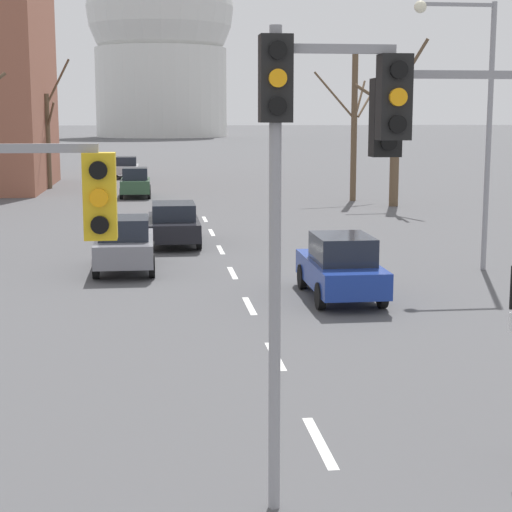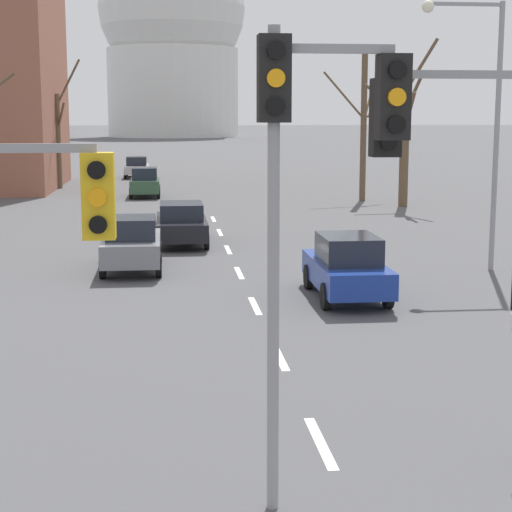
% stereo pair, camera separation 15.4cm
% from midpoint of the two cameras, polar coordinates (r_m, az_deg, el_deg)
% --- Properties ---
extents(lane_stripe_1, '(0.16, 2.00, 0.01)m').
position_cam_midpoint_polar(lane_stripe_1, '(12.65, 3.90, -12.27)').
color(lane_stripe_1, silver).
rests_on(lane_stripe_1, ground_plane).
extents(lane_stripe_2, '(0.16, 2.00, 0.01)m').
position_cam_midpoint_polar(lane_stripe_2, '(16.86, 1.03, -6.68)').
color(lane_stripe_2, silver).
rests_on(lane_stripe_2, ground_plane).
extents(lane_stripe_3, '(0.16, 2.00, 0.01)m').
position_cam_midpoint_polar(lane_stripe_3, '(21.19, -0.65, -3.34)').
color(lane_stripe_3, silver).
rests_on(lane_stripe_3, ground_plane).
extents(lane_stripe_4, '(0.16, 2.00, 0.01)m').
position_cam_midpoint_polar(lane_stripe_4, '(25.58, -1.75, -1.13)').
color(lane_stripe_4, silver).
rests_on(lane_stripe_4, ground_plane).
extents(lane_stripe_5, '(0.16, 2.00, 0.01)m').
position_cam_midpoint_polar(lane_stripe_5, '(30.00, -2.53, 0.42)').
color(lane_stripe_5, silver).
rests_on(lane_stripe_5, ground_plane).
extents(lane_stripe_6, '(0.16, 2.00, 0.01)m').
position_cam_midpoint_polar(lane_stripe_6, '(34.44, -3.10, 1.58)').
color(lane_stripe_6, silver).
rests_on(lane_stripe_6, ground_plane).
extents(lane_stripe_7, '(0.16, 2.00, 0.01)m').
position_cam_midpoint_polar(lane_stripe_7, '(38.89, -3.55, 2.47)').
color(lane_stripe_7, silver).
rests_on(lane_stripe_7, ground_plane).
extents(traffic_signal_near_right, '(2.48, 0.34, 5.41)m').
position_cam_midpoint_polar(traffic_signal_near_right, '(11.28, 15.09, 6.27)').
color(traffic_signal_near_right, gray).
rests_on(traffic_signal_near_right, ground_plane).
extents(traffic_signal_centre_tall, '(1.72, 0.34, 5.64)m').
position_cam_midpoint_polar(traffic_signal_centre_tall, '(9.74, 3.50, 7.02)').
color(traffic_signal_centre_tall, gray).
rests_on(traffic_signal_centre_tall, ground_plane).
extents(street_lamp_right, '(2.49, 0.36, 7.93)m').
position_cam_midpoint_polar(street_lamp_right, '(26.49, 14.22, 9.67)').
color(street_lamp_right, gray).
rests_on(street_lamp_right, ground_plane).
extents(sedan_near_left, '(1.78, 3.97, 1.65)m').
position_cam_midpoint_polar(sedan_near_left, '(26.08, -8.91, 0.82)').
color(sedan_near_left, slate).
rests_on(sedan_near_left, ground_plane).
extents(sedan_near_right, '(1.82, 4.46, 1.59)m').
position_cam_midpoint_polar(sedan_near_right, '(65.42, -8.69, 5.89)').
color(sedan_near_right, '#B7B7BC').
rests_on(sedan_near_right, ground_plane).
extents(sedan_mid_centre, '(1.72, 4.09, 1.67)m').
position_cam_midpoint_polar(sedan_mid_centre, '(22.00, 5.48, -0.71)').
color(sedan_mid_centre, navy).
rests_on(sedan_mid_centre, ground_plane).
extents(sedan_far_left, '(1.87, 4.51, 1.54)m').
position_cam_midpoint_polar(sedan_far_left, '(31.28, -5.66, 2.20)').
color(sedan_far_left, black).
rests_on(sedan_far_left, ground_plane).
extents(sedan_far_right, '(1.73, 3.82, 1.71)m').
position_cam_midpoint_polar(sedan_far_right, '(49.73, -8.14, 4.87)').
color(sedan_far_right, '#2D4C33').
rests_on(sedan_far_right, ground_plane).
extents(bare_tree_left_near, '(2.33, 1.88, 8.19)m').
position_cam_midpoint_polar(bare_tree_left_near, '(56.62, -13.79, 7.78)').
color(bare_tree_left_near, brown).
rests_on(bare_tree_left_near, ground_plane).
extents(bare_tree_right_near, '(3.47, 3.86, 8.47)m').
position_cam_midpoint_polar(bare_tree_right_near, '(44.73, 9.19, 8.29)').
color(bare_tree_right_near, brown).
rests_on(bare_tree_right_near, ground_plane).
extents(bare_tree_right_far, '(4.11, 2.50, 8.06)m').
position_cam_midpoint_polar(bare_tree_right_far, '(47.45, 6.46, 8.79)').
color(bare_tree_right_far, brown).
rests_on(bare_tree_right_far, ground_plane).
extents(capitol_dome, '(31.45, 31.45, 44.43)m').
position_cam_midpoint_polar(capitol_dome, '(190.68, -6.41, 14.42)').
color(capitol_dome, silver).
rests_on(capitol_dome, ground_plane).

